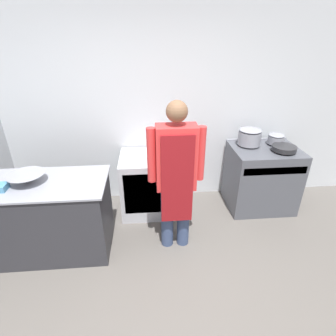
{
  "coord_description": "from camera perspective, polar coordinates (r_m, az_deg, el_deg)",
  "views": [
    {
      "loc": [
        -0.09,
        -1.37,
        2.22
      ],
      "look_at": [
        0.13,
        1.17,
        0.94
      ],
      "focal_mm": 28.0,
      "sensor_mm": 36.0,
      "label": 1
    }
  ],
  "objects": [
    {
      "name": "saute_pan",
      "position": [
        3.68,
        23.95,
        3.97
      ],
      "size": [
        0.31,
        0.31,
        0.06
      ],
      "color": "#262628",
      "rests_on": "stove"
    },
    {
      "name": "plastic_tub",
      "position": [
        3.04,
        -32.76,
        -3.57
      ],
      "size": [
        0.13,
        0.13,
        0.06
      ],
      "color": "teal",
      "rests_on": "prep_counter"
    },
    {
      "name": "person_cook",
      "position": [
        2.71,
        1.76,
        -0.95
      ],
      "size": [
        0.59,
        0.24,
        1.7
      ],
      "color": "#38476B",
      "rests_on": "ground_plane"
    },
    {
      "name": "stove",
      "position": [
        3.9,
        19.56,
        -1.99
      ],
      "size": [
        0.88,
        0.7,
        0.91
      ],
      "color": "#4C4F56",
      "rests_on": "ground_plane"
    },
    {
      "name": "wall_back",
      "position": [
        3.63,
        -3.44,
        12.84
      ],
      "size": [
        8.0,
        0.05,
        2.7
      ],
      "color": "silver",
      "rests_on": "ground_plane"
    },
    {
      "name": "fridge_unit",
      "position": [
        3.62,
        -4.39,
        -3.39
      ],
      "size": [
        0.72,
        0.68,
        0.81
      ],
      "color": "silver",
      "rests_on": "ground_plane"
    },
    {
      "name": "sauce_pot",
      "position": [
        3.87,
        22.46,
        5.94
      ],
      "size": [
        0.22,
        0.22,
        0.14
      ],
      "color": "gray",
      "rests_on": "stove"
    },
    {
      "name": "ground_plane",
      "position": [
        2.61,
        -0.73,
        -31.54
      ],
      "size": [
        14.0,
        14.0,
        0.0
      ],
      "primitive_type": "plane",
      "color": "#5B5651"
    },
    {
      "name": "mixing_bowl",
      "position": [
        3.04,
        -28.42,
        -1.99
      ],
      "size": [
        0.37,
        0.37,
        0.1
      ],
      "color": "gray",
      "rests_on": "prep_counter"
    },
    {
      "name": "stock_pot",
      "position": [
        3.7,
        17.35,
        6.6
      ],
      "size": [
        0.3,
        0.3,
        0.23
      ],
      "color": "gray",
      "rests_on": "stove"
    },
    {
      "name": "prep_counter",
      "position": [
        3.23,
        -24.96,
        -9.62
      ],
      "size": [
        1.4,
        0.73,
        0.87
      ],
      "color": "#2D2D33",
      "rests_on": "ground_plane"
    }
  ]
}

